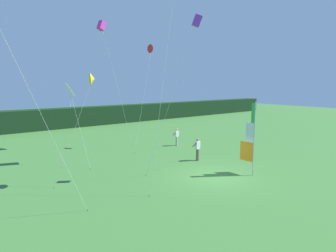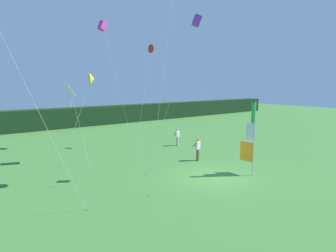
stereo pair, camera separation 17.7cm
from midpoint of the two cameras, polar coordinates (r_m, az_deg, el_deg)
ground_plane at (r=18.07m, az=9.08°, el=-9.94°), size 120.00×120.00×0.00m
distant_treeline at (r=39.82m, az=-19.50°, el=1.59°), size 80.00×2.40×2.56m
banner_flag at (r=18.47m, az=15.74°, el=-2.69°), size 0.06×1.03×4.60m
person_near_banner at (r=26.35m, az=1.56°, el=-2.12°), size 0.55×0.48×1.59m
person_mid_field at (r=21.35m, az=5.67°, el=-4.53°), size 0.55×0.48×1.67m
kite_purple_box_0 at (r=17.24m, az=5.40°, el=19.90°), size 2.53×2.46×9.52m
kite_red_delta_1 at (r=25.77m, az=-3.58°, el=15.00°), size 2.92×1.75×9.04m
kite_yellow_delta_2 at (r=16.34m, az=-15.18°, el=8.96°), size 2.39×1.09×6.29m
kite_magenta_box_3 at (r=26.42m, az=-13.27°, el=18.77°), size 2.83×1.06×11.00m
kite_white_diamond_5 at (r=21.30m, az=-19.10°, el=6.31°), size 0.61×2.81×5.67m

